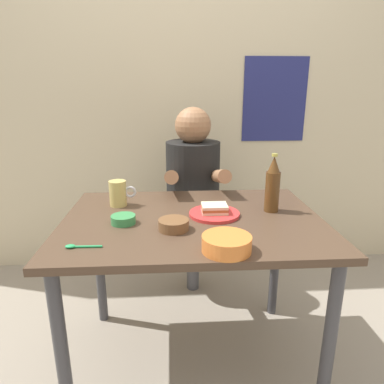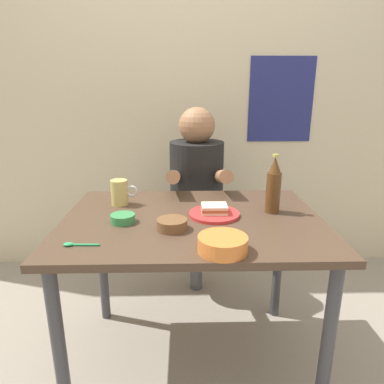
{
  "view_description": "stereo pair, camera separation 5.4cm",
  "coord_description": "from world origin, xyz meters",
  "px_view_note": "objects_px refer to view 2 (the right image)",
  "views": [
    {
      "loc": [
        -0.09,
        -1.37,
        1.27
      ],
      "look_at": [
        0.0,
        0.05,
        0.84
      ],
      "focal_mm": 32.14,
      "sensor_mm": 36.0,
      "label": 1
    },
    {
      "loc": [
        -0.04,
        -1.37,
        1.27
      ],
      "look_at": [
        0.0,
        0.05,
        0.84
      ],
      "focal_mm": 32.14,
      "sensor_mm": 36.0,
      "label": 2
    }
  ],
  "objects_px": {
    "stool": "(196,239)",
    "beer_mug": "(120,192)",
    "plate_orange": "(214,214)",
    "beer_bottle": "(274,186)",
    "sandwich": "(214,209)",
    "dip_bowl_green": "(123,218)",
    "person_seated": "(197,176)",
    "dining_table": "(192,238)"
  },
  "relations": [
    {
      "from": "dining_table",
      "to": "stool",
      "type": "distance_m",
      "value": 0.7
    },
    {
      "from": "dining_table",
      "to": "stool",
      "type": "height_order",
      "value": "dining_table"
    },
    {
      "from": "dip_bowl_green",
      "to": "beer_mug",
      "type": "bearing_deg",
      "value": 102.15
    },
    {
      "from": "plate_orange",
      "to": "beer_bottle",
      "type": "relative_size",
      "value": 0.84
    },
    {
      "from": "stool",
      "to": "person_seated",
      "type": "xyz_separation_m",
      "value": [
        0.0,
        -0.01,
        0.42
      ]
    },
    {
      "from": "beer_bottle",
      "to": "stool",
      "type": "bearing_deg",
      "value": 119.1
    },
    {
      "from": "beer_mug",
      "to": "beer_bottle",
      "type": "distance_m",
      "value": 0.71
    },
    {
      "from": "beer_mug",
      "to": "sandwich",
      "type": "bearing_deg",
      "value": -20.17
    },
    {
      "from": "plate_orange",
      "to": "dip_bowl_green",
      "type": "distance_m",
      "value": 0.39
    },
    {
      "from": "beer_mug",
      "to": "dining_table",
      "type": "bearing_deg",
      "value": -28.43
    },
    {
      "from": "dining_table",
      "to": "stool",
      "type": "xyz_separation_m",
      "value": [
        0.04,
        0.63,
        -0.3
      ]
    },
    {
      "from": "person_seated",
      "to": "plate_orange",
      "type": "bearing_deg",
      "value": -84.85
    },
    {
      "from": "plate_orange",
      "to": "beer_mug",
      "type": "height_order",
      "value": "beer_mug"
    },
    {
      "from": "plate_orange",
      "to": "dip_bowl_green",
      "type": "bearing_deg",
      "value": -169.7
    },
    {
      "from": "dining_table",
      "to": "person_seated",
      "type": "bearing_deg",
      "value": 86.1
    },
    {
      "from": "stool",
      "to": "sandwich",
      "type": "xyz_separation_m",
      "value": [
        0.05,
        -0.61,
        0.42
      ]
    },
    {
      "from": "plate_orange",
      "to": "person_seated",
      "type": "bearing_deg",
      "value": 95.15
    },
    {
      "from": "sandwich",
      "to": "beer_mug",
      "type": "xyz_separation_m",
      "value": [
        -0.43,
        0.16,
        0.03
      ]
    },
    {
      "from": "stool",
      "to": "person_seated",
      "type": "relative_size",
      "value": 0.63
    },
    {
      "from": "dining_table",
      "to": "sandwich",
      "type": "xyz_separation_m",
      "value": [
        0.1,
        0.02,
        0.13
      ]
    },
    {
      "from": "stool",
      "to": "person_seated",
      "type": "distance_m",
      "value": 0.42
    },
    {
      "from": "plate_orange",
      "to": "dip_bowl_green",
      "type": "relative_size",
      "value": 2.2
    },
    {
      "from": "plate_orange",
      "to": "beer_mug",
      "type": "xyz_separation_m",
      "value": [
        -0.43,
        0.16,
        0.05
      ]
    },
    {
      "from": "plate_orange",
      "to": "stool",
      "type": "bearing_deg",
      "value": 95.05
    },
    {
      "from": "person_seated",
      "to": "beer_bottle",
      "type": "xyz_separation_m",
      "value": [
        0.32,
        -0.56,
        0.09
      ]
    },
    {
      "from": "sandwich",
      "to": "beer_mug",
      "type": "bearing_deg",
      "value": 159.83
    },
    {
      "from": "stool",
      "to": "beer_mug",
      "type": "relative_size",
      "value": 3.57
    },
    {
      "from": "beer_mug",
      "to": "stool",
      "type": "bearing_deg",
      "value": 49.77
    },
    {
      "from": "stool",
      "to": "dining_table",
      "type": "bearing_deg",
      "value": -93.83
    },
    {
      "from": "sandwich",
      "to": "dip_bowl_green",
      "type": "xyz_separation_m",
      "value": [
        -0.38,
        -0.07,
        -0.01
      ]
    },
    {
      "from": "plate_orange",
      "to": "sandwich",
      "type": "height_order",
      "value": "sandwich"
    },
    {
      "from": "dining_table",
      "to": "beer_bottle",
      "type": "bearing_deg",
      "value": 9.99
    },
    {
      "from": "beer_mug",
      "to": "dip_bowl_green",
      "type": "bearing_deg",
      "value": -77.85
    },
    {
      "from": "sandwich",
      "to": "dip_bowl_green",
      "type": "distance_m",
      "value": 0.39
    },
    {
      "from": "sandwich",
      "to": "beer_bottle",
      "type": "bearing_deg",
      "value": 8.6
    },
    {
      "from": "stool",
      "to": "beer_mug",
      "type": "xyz_separation_m",
      "value": [
        -0.38,
        -0.45,
        0.45
      ]
    },
    {
      "from": "beer_bottle",
      "to": "plate_orange",
      "type": "bearing_deg",
      "value": -171.4
    },
    {
      "from": "sandwich",
      "to": "beer_bottle",
      "type": "xyz_separation_m",
      "value": [
        0.26,
        0.04,
        0.09
      ]
    },
    {
      "from": "dining_table",
      "to": "dip_bowl_green",
      "type": "distance_m",
      "value": 0.31
    },
    {
      "from": "person_seated",
      "to": "beer_mug",
      "type": "relative_size",
      "value": 5.71
    },
    {
      "from": "stool",
      "to": "beer_mug",
      "type": "bearing_deg",
      "value": -130.23
    },
    {
      "from": "dining_table",
      "to": "plate_orange",
      "type": "relative_size",
      "value": 5.0
    }
  ]
}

